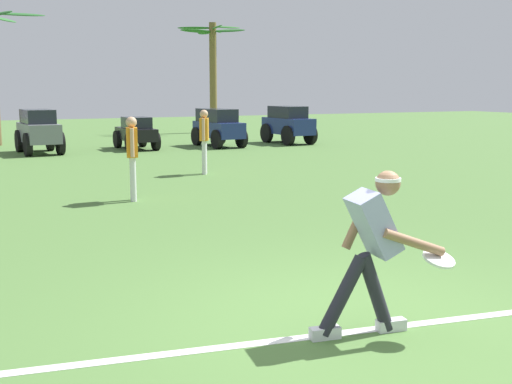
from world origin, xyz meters
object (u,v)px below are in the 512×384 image
(teammate_near_sideline, at_px, (204,136))
(teammate_deep, at_px, (132,150))
(parked_car_slot_f, at_px, (218,126))
(frisbee_in_flight, at_px, (439,259))
(palm_tree_right_of_centre, at_px, (213,65))
(parked_car_slot_g, at_px, (288,124))
(parked_car_slot_e, at_px, (136,133))
(frisbee_thrower, at_px, (372,243))
(parked_car_slot_d, at_px, (39,130))

(teammate_near_sideline, bearing_deg, teammate_deep, -130.78)
(teammate_deep, relative_size, parked_car_slot_f, 0.63)
(frisbee_in_flight, bearing_deg, palm_tree_right_of_centre, 72.51)
(parked_car_slot_f, height_order, parked_car_slot_g, parked_car_slot_g)
(frisbee_in_flight, xyz_separation_m, teammate_deep, (-0.61, 7.58, 0.27))
(parked_car_slot_e, distance_m, palm_tree_right_of_centre, 9.07)
(frisbee_thrower, bearing_deg, parked_car_slot_f, 72.01)
(palm_tree_right_of_centre, bearing_deg, parked_car_slot_f, -110.44)
(parked_car_slot_d, xyz_separation_m, palm_tree_right_of_centre, (8.73, 6.82, 2.39))
(frisbee_in_flight, relative_size, parked_car_slot_g, 0.13)
(frisbee_thrower, distance_m, parked_car_slot_g, 19.10)
(parked_car_slot_f, distance_m, palm_tree_right_of_centre, 7.83)
(teammate_deep, xyz_separation_m, parked_car_slot_g, (8.56, 9.83, -0.20))
(parked_car_slot_d, bearing_deg, palm_tree_right_of_centre, 37.99)
(parked_car_slot_e, relative_size, palm_tree_right_of_centre, 0.44)
(parked_car_slot_f, bearing_deg, teammate_deep, -120.13)
(teammate_deep, height_order, palm_tree_right_of_centre, palm_tree_right_of_centre)
(teammate_deep, relative_size, parked_car_slot_e, 0.70)
(parked_car_slot_d, relative_size, parked_car_slot_e, 1.08)
(parked_car_slot_d, bearing_deg, parked_car_slot_f, -1.48)
(parked_car_slot_g, distance_m, palm_tree_right_of_centre, 7.34)
(teammate_near_sideline, xyz_separation_m, parked_car_slot_e, (0.21, 7.09, -0.38))
(parked_car_slot_e, xyz_separation_m, palm_tree_right_of_centre, (5.53, 6.72, 2.56))
(parked_car_slot_e, bearing_deg, frisbee_thrower, -98.61)
(frisbee_thrower, distance_m, parked_car_slot_f, 17.97)
(teammate_deep, distance_m, parked_car_slot_d, 9.96)
(parked_car_slot_d, height_order, palm_tree_right_of_centre, palm_tree_right_of_centre)
(parked_car_slot_f, xyz_separation_m, palm_tree_right_of_centre, (2.60, 6.98, 2.41))
(frisbee_thrower, bearing_deg, parked_car_slot_g, 63.81)
(frisbee_in_flight, xyz_separation_m, parked_car_slot_f, (5.07, 17.37, 0.05))
(frisbee_in_flight, relative_size, parked_car_slot_f, 0.13)
(frisbee_thrower, relative_size, teammate_near_sideline, 0.90)
(frisbee_in_flight, distance_m, parked_car_slot_f, 18.09)
(parked_car_slot_e, bearing_deg, frisbee_in_flight, -96.93)
(parked_car_slot_d, height_order, parked_car_slot_f, parked_car_slot_d)
(frisbee_thrower, height_order, palm_tree_right_of_centre, palm_tree_right_of_centre)
(teammate_near_sideline, bearing_deg, palm_tree_right_of_centre, 67.45)
(teammate_deep, distance_m, parked_car_slot_e, 10.42)
(parked_car_slot_g, bearing_deg, parked_car_slot_f, -179.08)
(frisbee_in_flight, xyz_separation_m, parked_car_slot_g, (7.94, 17.41, 0.07))
(teammate_deep, xyz_separation_m, palm_tree_right_of_centre, (8.28, 16.76, 2.19))
(parked_car_slot_g, bearing_deg, teammate_deep, -131.03)
(frisbee_thrower, relative_size, parked_car_slot_d, 0.58)
(parked_car_slot_f, relative_size, parked_car_slot_g, 1.02)
(parked_car_slot_e, relative_size, parked_car_slot_f, 0.90)
(frisbee_thrower, height_order, frisbee_in_flight, frisbee_thrower)
(parked_car_slot_e, bearing_deg, teammate_near_sideline, -91.69)
(teammate_deep, bearing_deg, frisbee_thrower, -89.00)
(frisbee_in_flight, height_order, parked_car_slot_e, parked_car_slot_e)
(teammate_near_sideline, xyz_separation_m, parked_car_slot_d, (-2.99, 6.99, -0.20))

